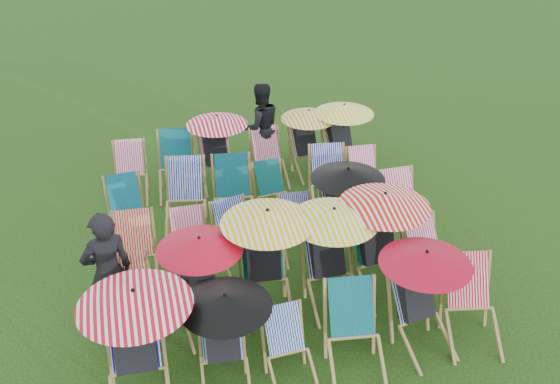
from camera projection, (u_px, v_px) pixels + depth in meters
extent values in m
plane|color=black|center=(274.00, 259.00, 9.23)|extent=(100.00, 100.00, 0.00)
cube|color=#100797|center=(135.00, 339.00, 6.81)|extent=(0.55, 0.41, 0.63)
cube|color=black|center=(135.00, 342.00, 6.77)|extent=(0.46, 0.48, 0.66)
sphere|color=tan|center=(131.00, 311.00, 6.68)|extent=(0.23, 0.23, 0.23)
cylinder|color=black|center=(138.00, 324.00, 6.59)|extent=(0.03, 0.03, 0.78)
cone|color=red|center=(134.00, 298.00, 6.41)|extent=(1.22, 1.22, 0.19)
cube|color=#0833AE|center=(222.00, 334.00, 7.04)|extent=(0.47, 0.37, 0.53)
cube|color=black|center=(222.00, 336.00, 7.00)|extent=(0.40, 0.42, 0.56)
sphere|color=tan|center=(220.00, 311.00, 6.93)|extent=(0.20, 0.20, 0.20)
cylinder|color=black|center=(226.00, 321.00, 6.85)|extent=(0.03, 0.03, 0.66)
cone|color=black|center=(225.00, 300.00, 6.70)|extent=(1.03, 1.03, 0.16)
cube|color=#072B94|center=(284.00, 329.00, 7.15)|extent=(0.44, 0.34, 0.51)
cube|color=#0A7140|center=(351.00, 307.00, 7.28)|extent=(0.57, 0.45, 0.62)
cube|color=#071E91|center=(412.00, 294.00, 7.57)|extent=(0.54, 0.43, 0.57)
cube|color=black|center=(414.00, 296.00, 7.54)|extent=(0.47, 0.48, 0.60)
sphere|color=tan|center=(412.00, 271.00, 7.45)|extent=(0.21, 0.21, 0.21)
cylinder|color=black|center=(423.00, 279.00, 7.39)|extent=(0.03, 0.03, 0.70)
cone|color=#AB0921|center=(426.00, 258.00, 7.23)|extent=(1.10, 1.10, 0.17)
cube|color=red|center=(468.00, 280.00, 7.71)|extent=(0.58, 0.48, 0.62)
cube|color=red|center=(127.00, 279.00, 7.80)|extent=(0.49, 0.36, 0.58)
cube|color=#0B079D|center=(196.00, 278.00, 7.87)|extent=(0.52, 0.41, 0.56)
cube|color=black|center=(197.00, 280.00, 7.83)|extent=(0.45, 0.46, 0.58)
sphere|color=tan|center=(193.00, 256.00, 7.75)|extent=(0.20, 0.20, 0.20)
cylinder|color=black|center=(201.00, 264.00, 7.69)|extent=(0.03, 0.03, 0.68)
cone|color=red|center=(199.00, 243.00, 7.53)|extent=(1.07, 1.07, 0.17)
cube|color=#0A6A2B|center=(262.00, 254.00, 8.18)|extent=(0.56, 0.43, 0.62)
cube|color=black|center=(263.00, 256.00, 8.13)|extent=(0.48, 0.49, 0.65)
sphere|color=tan|center=(261.00, 230.00, 8.05)|extent=(0.23, 0.23, 0.23)
cylinder|color=black|center=(268.00, 239.00, 7.96)|extent=(0.03, 0.03, 0.76)
cone|color=yellow|center=(267.00, 217.00, 7.78)|extent=(1.20, 1.20, 0.19)
cube|color=#10079C|center=(325.00, 251.00, 8.27)|extent=(0.51, 0.38, 0.60)
cube|color=black|center=(326.00, 253.00, 8.22)|extent=(0.42, 0.44, 0.63)
sphere|color=tan|center=(325.00, 228.00, 8.14)|extent=(0.22, 0.22, 0.22)
cylinder|color=black|center=(333.00, 237.00, 8.06)|extent=(0.03, 0.03, 0.74)
cone|color=yellow|center=(334.00, 215.00, 7.89)|extent=(1.16, 1.16, 0.18)
cube|color=#0A6D27|center=(373.00, 237.00, 8.48)|extent=(0.56, 0.44, 0.63)
cube|color=black|center=(375.00, 240.00, 8.44)|extent=(0.48, 0.50, 0.66)
sphere|color=tan|center=(373.00, 214.00, 8.35)|extent=(0.23, 0.23, 0.23)
cylinder|color=black|center=(383.00, 222.00, 8.28)|extent=(0.03, 0.03, 0.77)
cone|color=red|center=(385.00, 200.00, 8.10)|extent=(1.21, 1.21, 0.19)
cube|color=#D42A68|center=(422.00, 238.00, 8.60)|extent=(0.53, 0.43, 0.56)
cube|color=red|center=(133.00, 233.00, 8.67)|extent=(0.52, 0.40, 0.58)
cube|color=#EF2F6B|center=(188.00, 228.00, 8.85)|extent=(0.46, 0.34, 0.55)
cube|color=#071A9E|center=(231.00, 219.00, 9.06)|extent=(0.51, 0.42, 0.55)
cube|color=#070C93|center=(295.00, 212.00, 9.28)|extent=(0.45, 0.34, 0.52)
cube|color=#06078D|center=(339.00, 205.00, 9.34)|extent=(0.53, 0.44, 0.56)
cube|color=black|center=(341.00, 207.00, 9.30)|extent=(0.47, 0.48, 0.59)
sphere|color=tan|center=(339.00, 186.00, 9.22)|extent=(0.21, 0.21, 0.21)
cylinder|color=black|center=(347.00, 192.00, 9.16)|extent=(0.03, 0.03, 0.69)
cone|color=black|center=(348.00, 173.00, 9.00)|extent=(1.09, 1.09, 0.17)
cube|color=#E12D72|center=(398.00, 190.00, 9.64)|extent=(0.52, 0.38, 0.61)
cube|color=#0B774C|center=(124.00, 194.00, 9.64)|extent=(0.50, 0.39, 0.56)
cube|color=#061E8E|center=(185.00, 178.00, 9.90)|extent=(0.59, 0.48, 0.63)
cube|color=#09652E|center=(232.00, 176.00, 9.98)|extent=(0.57, 0.45, 0.63)
cube|color=#096520|center=(269.00, 177.00, 10.21)|extent=(0.46, 0.36, 0.51)
cube|color=#070EA0|center=(327.00, 164.00, 10.36)|extent=(0.56, 0.45, 0.61)
cube|color=#F4308B|center=(362.00, 163.00, 10.57)|extent=(0.47, 0.36, 0.53)
cube|color=#F2307C|center=(129.00, 158.00, 10.70)|extent=(0.50, 0.39, 0.55)
cube|color=#0A6C3B|center=(176.00, 149.00, 10.81)|extent=(0.57, 0.45, 0.63)
cube|color=#F83192|center=(214.00, 148.00, 11.02)|extent=(0.47, 0.34, 0.55)
cube|color=black|center=(215.00, 149.00, 10.98)|extent=(0.39, 0.40, 0.58)
sphere|color=tan|center=(213.00, 131.00, 10.91)|extent=(0.20, 0.20, 0.20)
cylinder|color=black|center=(218.00, 136.00, 10.83)|extent=(0.03, 0.03, 0.68)
cone|color=red|center=(217.00, 120.00, 10.68)|extent=(1.07, 1.07, 0.16)
cube|color=#F4307B|center=(266.00, 144.00, 11.15)|extent=(0.48, 0.35, 0.56)
cube|color=red|center=(304.00, 140.00, 11.40)|extent=(0.47, 0.36, 0.52)
cube|color=black|center=(304.00, 141.00, 11.36)|extent=(0.40, 0.41, 0.54)
sphere|color=tan|center=(303.00, 125.00, 11.29)|extent=(0.19, 0.19, 0.19)
cylinder|color=black|center=(308.00, 129.00, 11.23)|extent=(0.03, 0.03, 0.63)
cone|color=#DEA40B|center=(309.00, 114.00, 11.08)|extent=(0.99, 0.99, 0.15)
cube|color=red|center=(337.00, 137.00, 11.41)|extent=(0.53, 0.43, 0.56)
cube|color=black|center=(339.00, 138.00, 11.37)|extent=(0.46, 0.47, 0.58)
sphere|color=tan|center=(337.00, 120.00, 11.29)|extent=(0.20, 0.20, 0.20)
cylinder|color=black|center=(343.00, 125.00, 11.24)|extent=(0.03, 0.03, 0.68)
cone|color=yellow|center=(344.00, 109.00, 11.08)|extent=(1.07, 1.07, 0.17)
imported|color=black|center=(108.00, 272.00, 7.60)|extent=(0.70, 0.55, 1.69)
imported|color=black|center=(260.00, 126.00, 11.31)|extent=(0.87, 0.72, 1.64)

